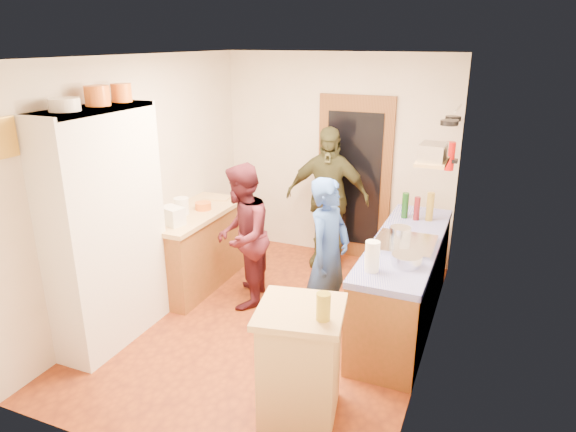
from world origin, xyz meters
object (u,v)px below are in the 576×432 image
Objects in this scene: hutch_body at (106,229)px; right_counter_base at (403,285)px; person_left at (245,235)px; person_back at (328,198)px; person_hob at (330,257)px; island_base at (300,365)px.

hutch_body is 1.00× the size of right_counter_base.
person_left is (-1.66, -0.20, 0.36)m from right_counter_base.
hutch_body is 1.24× the size of person_back.
person_hob is at bearing 62.94° from person_left.
person_hob is 1.02m from person_left.
right_counter_base is 1.42× the size of person_left.
person_left reaches higher than island_base.
hutch_body reaches higher than person_left.
person_left reaches higher than person_hob.
island_base is 2.85m from person_back.
person_hob is (-0.65, -0.39, 0.35)m from right_counter_base.
hutch_body reaches higher than right_counter_base.
hutch_body is at bearing -53.69° from person_left.
right_counter_base is (2.50, 1.30, -0.68)m from hutch_body.
person_hob reaches higher than island_base.
hutch_body is 1.42× the size of person_left.
island_base is 1.32m from person_hob.
person_back is at bearing 137.29° from right_counter_base.
hutch_body is at bearing 127.79° from person_hob.
person_hob is at bearing 98.64° from island_base.
person_left is (-1.19, 1.45, 0.35)m from island_base.
island_base is at bearing 23.23° from person_left.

